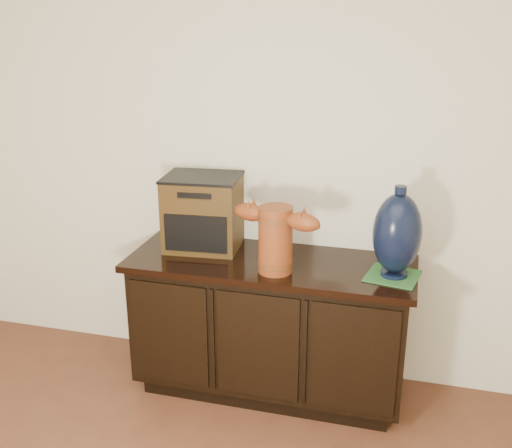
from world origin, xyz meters
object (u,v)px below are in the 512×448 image
(terracotta_vessel, at_px, (275,236))
(lamp_base, at_px, (397,234))
(spray_can, at_px, (222,232))
(sideboard, at_px, (270,325))
(tv_radio, at_px, (203,212))

(terracotta_vessel, relative_size, lamp_base, 1.05)
(spray_can, bearing_deg, sideboard, -22.92)
(tv_radio, bearing_deg, lamp_base, -12.48)
(sideboard, xyz_separation_m, tv_radio, (-0.39, 0.09, 0.57))
(lamp_base, relative_size, spray_can, 2.73)
(sideboard, distance_m, tv_radio, 0.69)
(sideboard, bearing_deg, lamp_base, -3.78)
(lamp_base, xyz_separation_m, spray_can, (-0.91, 0.17, -0.14))
(spray_can, bearing_deg, tv_radio, -160.39)
(terracotta_vessel, xyz_separation_m, spray_can, (-0.35, 0.25, -0.11))
(terracotta_vessel, xyz_separation_m, lamp_base, (0.56, 0.09, 0.03))
(terracotta_vessel, bearing_deg, lamp_base, 24.93)
(sideboard, height_order, tv_radio, tv_radio)
(spray_can, bearing_deg, terracotta_vessel, -35.69)
(terracotta_vessel, distance_m, tv_radio, 0.50)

